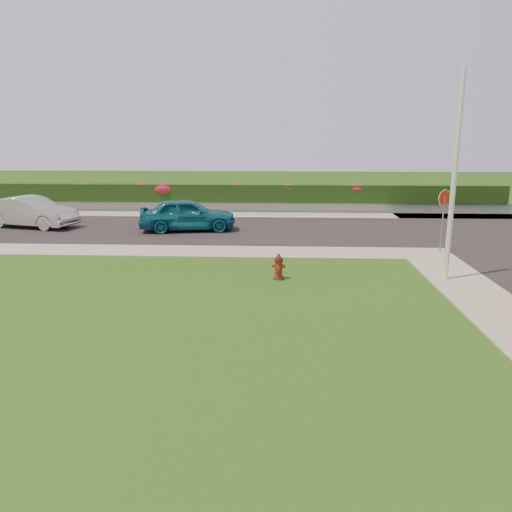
# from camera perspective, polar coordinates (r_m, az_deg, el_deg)

# --- Properties ---
(ground) EXTENTS (120.00, 120.00, 0.00)m
(ground) POSITION_cam_1_polar(r_m,az_deg,el_deg) (11.72, -3.09, -9.42)
(ground) COLOR black
(ground) RESTS_ON ground
(street_far) EXTENTS (26.00, 8.00, 0.04)m
(street_far) POSITION_cam_1_polar(r_m,az_deg,el_deg) (25.90, -11.00, 3.06)
(street_far) COLOR black
(street_far) RESTS_ON ground
(sidewalk_far) EXTENTS (24.00, 2.00, 0.04)m
(sidewalk_far) POSITION_cam_1_polar(r_m,az_deg,el_deg) (21.48, -16.71, 0.64)
(sidewalk_far) COLOR gray
(sidewalk_far) RESTS_ON ground
(curb_corner) EXTENTS (2.00, 2.00, 0.04)m
(curb_corner) POSITION_cam_1_polar(r_m,az_deg,el_deg) (21.08, 18.84, 0.26)
(curb_corner) COLOR gray
(curb_corner) RESTS_ON ground
(sidewalk_beyond) EXTENTS (34.00, 2.00, 0.04)m
(sidewalk_beyond) POSITION_cam_1_polar(r_m,az_deg,el_deg) (30.16, -1.32, 4.73)
(sidewalk_beyond) COLOR gray
(sidewalk_beyond) RESTS_ON ground
(retaining_wall) EXTENTS (34.00, 0.40, 0.60)m
(retaining_wall) POSITION_cam_1_polar(r_m,az_deg,el_deg) (31.61, -1.13, 5.64)
(retaining_wall) COLOR gray
(retaining_wall) RESTS_ON ground
(hedge) EXTENTS (32.00, 0.90, 1.10)m
(hedge) POSITION_cam_1_polar(r_m,az_deg,el_deg) (31.60, -1.13, 7.19)
(hedge) COLOR black
(hedge) RESTS_ON retaining_wall
(fire_hydrant) EXTENTS (0.44, 0.42, 0.85)m
(fire_hydrant) POSITION_cam_1_polar(r_m,az_deg,el_deg) (16.35, 2.60, -1.30)
(fire_hydrant) COLOR #54240D
(fire_hydrant) RESTS_ON ground
(sedan_teal) EXTENTS (4.96, 2.68, 1.60)m
(sedan_teal) POSITION_cam_1_polar(r_m,az_deg,el_deg) (24.98, -7.83, 4.72)
(sedan_teal) COLOR #0D5266
(sedan_teal) RESTS_ON street_far
(sedan_silver) EXTENTS (5.03, 2.78, 1.57)m
(sedan_silver) POSITION_cam_1_polar(r_m,az_deg,el_deg) (28.19, -24.30, 4.60)
(sedan_silver) COLOR #A2A5AA
(sedan_silver) RESTS_ON street_far
(utility_pole) EXTENTS (0.16, 0.16, 6.59)m
(utility_pole) POSITION_cam_1_polar(r_m,az_deg,el_deg) (16.92, 21.70, 8.22)
(utility_pole) COLOR silver
(utility_pole) RESTS_ON ground
(stop_sign) EXTENTS (0.61, 0.36, 2.56)m
(stop_sign) POSITION_cam_1_polar(r_m,az_deg,el_deg) (21.28, 20.69, 5.39)
(stop_sign) COLOR slate
(stop_sign) RESTS_ON ground
(flower_clump_a) EXTENTS (1.01, 0.65, 0.51)m
(flower_clump_a) POSITION_cam_1_polar(r_m,az_deg,el_deg) (33.83, -19.24, 7.46)
(flower_clump_a) COLOR #B71F3C
(flower_clump_a) RESTS_ON hedge
(flower_clump_b) EXTENTS (1.08, 0.69, 0.54)m
(flower_clump_b) POSITION_cam_1_polar(r_m,az_deg,el_deg) (32.60, -12.94, 7.64)
(flower_clump_b) COLOR #B71F3C
(flower_clump_b) RESTS_ON hedge
(flower_clump_c) EXTENTS (1.51, 0.97, 0.76)m
(flower_clump_c) POSITION_cam_1_polar(r_m,az_deg,el_deg) (32.25, -10.46, 7.55)
(flower_clump_c) COLOR #B71F3C
(flower_clump_c) RESTS_ON hedge
(flower_clump_d) EXTENTS (1.07, 0.69, 0.54)m
(flower_clump_d) POSITION_cam_1_polar(r_m,az_deg,el_deg) (31.52, -2.24, 7.78)
(flower_clump_d) COLOR #B71F3C
(flower_clump_d) RESTS_ON hedge
(flower_clump_e) EXTENTS (1.12, 0.72, 0.56)m
(flower_clump_e) POSITION_cam_1_polar(r_m,az_deg,el_deg) (31.40, 3.75, 7.73)
(flower_clump_e) COLOR #B71F3C
(flower_clump_e) RESTS_ON hedge
(flower_clump_f) EXTENTS (1.23, 0.79, 0.61)m
(flower_clump_f) POSITION_cam_1_polar(r_m,az_deg,el_deg) (31.75, 11.36, 7.52)
(flower_clump_f) COLOR #B71F3C
(flower_clump_f) RESTS_ON hedge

